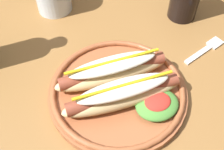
% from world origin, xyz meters
% --- Properties ---
extents(dining_table, '(1.50, 1.08, 0.74)m').
position_xyz_m(dining_table, '(0.00, 0.00, 0.66)').
color(dining_table, olive).
rests_on(dining_table, ground_plane).
extents(hot_dog_plate, '(0.28, 0.28, 0.08)m').
position_xyz_m(hot_dog_plate, '(0.03, -0.14, 0.77)').
color(hot_dog_plate, '#9E5633').
rests_on(hot_dog_plate, dining_table).
extents(fork, '(0.12, 0.05, 0.00)m').
position_xyz_m(fork, '(0.27, -0.10, 0.74)').
color(fork, silver).
rests_on(fork, dining_table).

